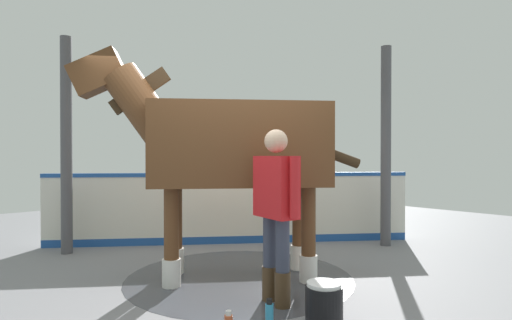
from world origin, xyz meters
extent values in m
cube|color=gray|center=(0.00, 0.00, -0.01)|extent=(16.00, 16.00, 0.02)
cylinder|color=#42444C|center=(0.22, 0.15, 0.00)|extent=(2.62, 2.62, 0.00)
cube|color=silver|center=(1.33, 1.64, 0.54)|extent=(4.72, 3.54, 1.08)
cube|color=#1E4C99|center=(1.33, 1.64, 1.11)|extent=(4.73, 3.56, 0.06)
cube|color=#1E4C99|center=(1.33, 1.64, 0.06)|extent=(4.72, 3.54, 0.12)
cylinder|color=#4C4C51|center=(-0.84, 2.75, 1.57)|extent=(0.16, 0.16, 3.13)
cylinder|color=#4C4C51|center=(3.02, -0.13, 1.57)|extent=(0.16, 0.16, 3.13)
cube|color=brown|center=(0.22, 0.15, 1.54)|extent=(2.15, 1.94, 0.93)
cylinder|color=brown|center=(-0.54, 0.40, 0.54)|extent=(0.16, 0.16, 1.07)
cylinder|color=silver|center=(-0.54, 0.40, 0.15)|extent=(0.20, 0.20, 0.30)
cylinder|color=brown|center=(-0.23, 0.81, 0.54)|extent=(0.16, 0.16, 1.07)
cylinder|color=silver|center=(-0.23, 0.81, 0.15)|extent=(0.20, 0.20, 0.30)
cylinder|color=brown|center=(0.68, -0.51, 0.54)|extent=(0.16, 0.16, 1.07)
cylinder|color=silver|center=(0.68, -0.51, 0.15)|extent=(0.20, 0.20, 0.30)
cylinder|color=brown|center=(0.98, -0.10, 0.54)|extent=(0.16, 0.16, 1.07)
cylinder|color=silver|center=(0.98, -0.10, 0.15)|extent=(0.20, 0.20, 0.30)
cylinder|color=brown|center=(-0.68, 0.82, 2.01)|extent=(0.90, 0.82, 0.90)
cube|color=#382819|center=(-0.68, 0.82, 2.15)|extent=(0.59, 0.46, 0.55)
cube|color=brown|center=(-1.04, 1.09, 2.34)|extent=(0.69, 0.61, 0.56)
cylinder|color=#382819|center=(1.10, -0.50, 1.44)|extent=(0.63, 0.51, 0.35)
cylinder|color=#47331E|center=(-0.05, -0.62, 0.17)|extent=(0.15, 0.15, 0.33)
cylinder|color=#383D51|center=(-0.05, -0.62, 0.58)|extent=(0.13, 0.13, 0.50)
cylinder|color=#47331E|center=(-0.09, -0.83, 0.17)|extent=(0.15, 0.15, 0.33)
cylinder|color=#383D51|center=(-0.09, -0.83, 0.58)|extent=(0.13, 0.13, 0.50)
cube|color=red|center=(-0.07, -0.73, 1.12)|extent=(0.31, 0.52, 0.59)
cylinder|color=red|center=(-0.02, -0.44, 1.14)|extent=(0.09, 0.09, 0.56)
cylinder|color=red|center=(-0.13, -1.01, 1.14)|extent=(0.09, 0.09, 0.56)
sphere|color=beige|center=(-0.07, -0.73, 1.56)|extent=(0.22, 0.22, 0.22)
cylinder|color=black|center=(-0.14, -1.35, 0.16)|extent=(0.31, 0.31, 0.33)
cylinder|color=white|center=(-0.14, -1.35, 0.34)|extent=(0.29, 0.29, 0.03)
cylinder|color=#3399CC|center=(-0.51, -1.08, 0.10)|extent=(0.07, 0.07, 0.20)
cylinder|color=black|center=(-0.51, -1.08, 0.22)|extent=(0.05, 0.05, 0.04)
cylinder|color=white|center=(-0.85, -0.97, 0.18)|extent=(0.05, 0.05, 0.04)
camera|label=1|loc=(-2.88, -3.46, 1.42)|focal=28.82mm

